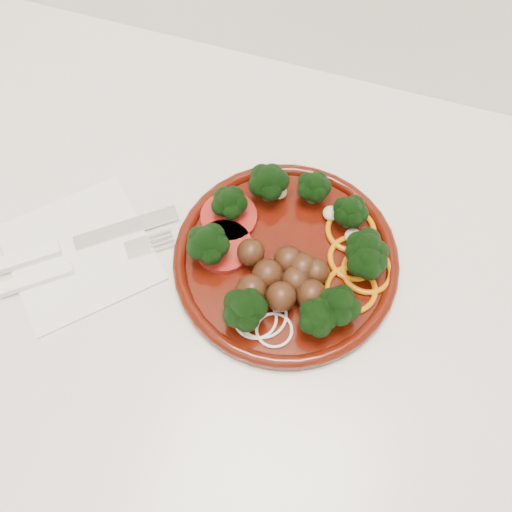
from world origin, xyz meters
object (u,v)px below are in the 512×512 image
(plate, at_px, (291,257))
(knife, at_px, (54,249))
(napkin, at_px, (80,253))
(fork, at_px, (57,273))

(plate, height_order, knife, plate)
(knife, bearing_deg, napkin, -22.66)
(plate, distance_m, napkin, 0.23)
(plate, height_order, napkin, plate)
(plate, bearing_deg, napkin, -165.97)
(napkin, height_order, knife, knife)
(napkin, bearing_deg, knife, -164.65)
(knife, bearing_deg, plate, -23.85)
(plate, relative_size, knife, 1.33)
(fork, bearing_deg, napkin, 33.31)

